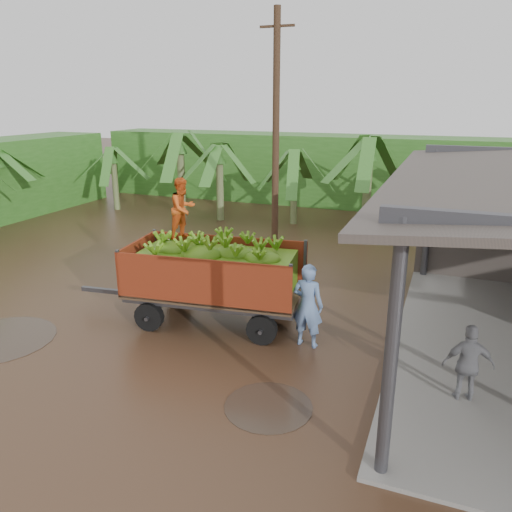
{
  "coord_description": "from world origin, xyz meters",
  "views": [
    {
      "loc": [
        5.81,
        -10.16,
        5.42
      ],
      "look_at": [
        1.51,
        0.78,
        1.7
      ],
      "focal_mm": 35.0,
      "sensor_mm": 36.0,
      "label": 1
    }
  ],
  "objects": [
    {
      "name": "utility_pole",
      "position": [
        -0.05,
        6.65,
        4.2
      ],
      "size": [
        1.2,
        0.24,
        8.29
      ],
      "color": "#47301E",
      "rests_on": "ground"
    },
    {
      "name": "banana_trailer",
      "position": [
        0.6,
        0.29,
        1.3
      ],
      "size": [
        6.02,
        2.56,
        3.55
      ],
      "rotation": [
        0.0,
        0.0,
        0.12
      ],
      "color": "#A23017",
      "rests_on": "ground"
    },
    {
      "name": "man_grey",
      "position": [
        6.47,
        -1.23,
        0.78
      ],
      "size": [
        0.98,
        0.57,
        1.56
      ],
      "primitive_type": "imported",
      "rotation": [
        0.0,
        0.0,
        3.36
      ],
      "color": "gray",
      "rests_on": "ground"
    },
    {
      "name": "ground",
      "position": [
        0.0,
        0.0,
        0.0
      ],
      "size": [
        100.0,
        100.0,
        0.0
      ],
      "primitive_type": "plane",
      "color": "black",
      "rests_on": "ground"
    },
    {
      "name": "banana_plants",
      "position": [
        -5.07,
        6.74,
        1.79
      ],
      "size": [
        25.03,
        20.35,
        3.97
      ],
      "color": "#2D661E",
      "rests_on": "ground"
    },
    {
      "name": "hedge_north",
      "position": [
        -2.0,
        16.0,
        1.8
      ],
      "size": [
        22.0,
        3.0,
        3.6
      ],
      "primitive_type": "cube",
      "color": "#2D661E",
      "rests_on": "ground"
    },
    {
      "name": "man_blue",
      "position": [
        3.12,
        -0.11,
        0.98
      ],
      "size": [
        0.75,
        0.52,
        1.96
      ],
      "primitive_type": "imported",
      "rotation": [
        0.0,
        0.0,
        3.07
      ],
      "color": "#6686B9",
      "rests_on": "ground"
    }
  ]
}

